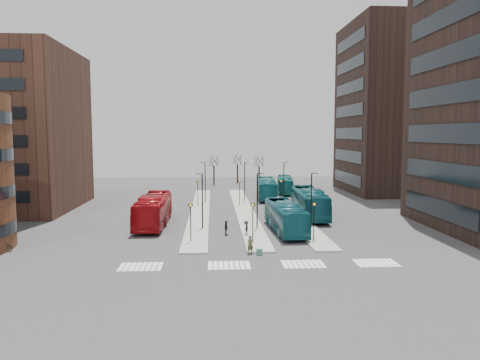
{
  "coord_description": "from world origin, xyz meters",
  "views": [
    {
      "loc": [
        -2.27,
        -32.51,
        10.52
      ],
      "look_at": [
        0.98,
        22.52,
        5.0
      ],
      "focal_mm": 35.0,
      "sensor_mm": 36.0,
      "label": 1
    }
  ],
  "objects": [
    {
      "name": "tower_far",
      "position": [
        31.98,
        50.0,
        15.0
      ],
      "size": [
        20.12,
        20.0,
        30.0
      ],
      "color": "black",
      "rests_on": "ground"
    },
    {
      "name": "teal_bus_a",
      "position": [
        5.51,
        16.57,
        1.61
      ],
      "size": [
        3.23,
        11.65,
        3.21
      ],
      "primitive_type": "imported",
      "rotation": [
        0.0,
        0.0,
        0.05
      ],
      "color": "#135561",
      "rests_on": "ground"
    },
    {
      "name": "lamp_posts",
      "position": [
        2.64,
        28.0,
        3.58
      ],
      "size": [
        14.04,
        20.24,
        6.12
      ],
      "color": "black",
      "rests_on": "ground"
    },
    {
      "name": "teal_bus_b",
      "position": [
        6.48,
        41.99,
        1.63
      ],
      "size": [
        3.63,
        11.91,
        3.27
      ],
      "primitive_type": "imported",
      "rotation": [
        0.0,
        0.0,
        -0.08
      ],
      "color": "#155F69",
      "rests_on": "ground"
    },
    {
      "name": "suitcase",
      "position": [
        1.75,
        6.97,
        0.28
      ],
      "size": [
        0.55,
        0.49,
        0.56
      ],
      "primitive_type": "cube",
      "rotation": [
        0.0,
        0.0,
        0.36
      ],
      "color": "navy",
      "rests_on": "ground"
    },
    {
      "name": "teal_bus_d",
      "position": [
        10.49,
        48.93,
        1.48
      ],
      "size": [
        3.75,
        10.86,
        2.96
      ],
      "primitive_type": "imported",
      "rotation": [
        0.0,
        0.0,
        -0.12
      ],
      "color": "#146667",
      "rests_on": "ground"
    },
    {
      "name": "traveller",
      "position": [
        1.0,
        7.43,
        0.81
      ],
      "size": [
        0.66,
        0.51,
        1.62
      ],
      "primitive_type": "imported",
      "rotation": [
        0.0,
        0.0,
        0.23
      ],
      "color": "#49492C",
      "rests_on": "ground"
    },
    {
      "name": "red_bus",
      "position": [
        -9.07,
        20.8,
        1.76
      ],
      "size": [
        3.13,
        12.65,
        3.51
      ],
      "primitive_type": "imported",
      "rotation": [
        0.0,
        0.0,
        -0.01
      ],
      "color": "maroon",
      "rests_on": "ground"
    },
    {
      "name": "crosswalk_stripes",
      "position": [
        1.75,
        4.0,
        0.01
      ],
      "size": [
        22.35,
        2.4,
        0.01
      ],
      "color": "silver",
      "rests_on": "ground"
    },
    {
      "name": "bicycle_far",
      "position": [
        -21.0,
        9.38,
        0.45
      ],
      "size": [
        1.77,
        0.73,
        0.91
      ],
      "primitive_type": "imported",
      "rotation": [
        0.0,
        0.0,
        1.64
      ],
      "color": "gray",
      "rests_on": "ground"
    },
    {
      "name": "teal_bus_c",
      "position": [
        9.9,
        25.21,
        1.79
      ],
      "size": [
        3.47,
        12.95,
        3.58
      ],
      "primitive_type": "imported",
      "rotation": [
        0.0,
        0.0,
        -0.04
      ],
      "color": "#12525D",
      "rests_on": "ground"
    },
    {
      "name": "island_left",
      "position": [
        -4.0,
        30.0,
        0.07
      ],
      "size": [
        2.5,
        45.0,
        0.15
      ],
      "primitive_type": "cube",
      "color": "gray",
      "rests_on": "ground"
    },
    {
      "name": "ground",
      "position": [
        0.0,
        0.0,
        0.0
      ],
      "size": [
        160.0,
        160.0,
        0.0
      ],
      "primitive_type": "plane",
      "color": "#303033",
      "rests_on": "ground"
    },
    {
      "name": "sign_poles",
      "position": [
        1.6,
        23.0,
        2.41
      ],
      "size": [
        12.45,
        22.12,
        3.65
      ],
      "color": "black",
      "rests_on": "ground"
    },
    {
      "name": "commuter_c",
      "position": [
        1.15,
        14.75,
        0.79
      ],
      "size": [
        0.62,
        1.04,
        1.57
      ],
      "primitive_type": "imported",
      "rotation": [
        0.0,
        0.0,
        4.75
      ],
      "color": "black",
      "rests_on": "ground"
    },
    {
      "name": "bare_trees",
      "position": [
        2.67,
        62.67,
        2.72
      ],
      "size": [
        10.97,
        8.14,
        5.9
      ],
      "color": "black",
      "rests_on": "ground"
    },
    {
      "name": "commuter_a",
      "position": [
        -7.79,
        19.66,
        0.8
      ],
      "size": [
        0.83,
        0.67,
        1.6
      ],
      "primitive_type": "imported",
      "rotation": [
        0.0,
        0.0,
        3.22
      ],
      "color": "black",
      "rests_on": "ground"
    },
    {
      "name": "island_mid",
      "position": [
        2.0,
        30.0,
        0.07
      ],
      "size": [
        2.5,
        45.0,
        0.15
      ],
      "primitive_type": "cube",
      "color": "gray",
      "rests_on": "ground"
    },
    {
      "name": "commuter_b",
      "position": [
        -0.9,
        15.16,
        0.76
      ],
      "size": [
        0.47,
        0.93,
        1.53
      ],
      "primitive_type": "imported",
      "rotation": [
        0.0,
        0.0,
        1.68
      ],
      "color": "black",
      "rests_on": "ground"
    },
    {
      "name": "island_right",
      "position": [
        8.0,
        30.0,
        0.07
      ],
      "size": [
        2.5,
        45.0,
        0.15
      ],
      "primitive_type": "cube",
      "color": "gray",
      "rests_on": "ground"
    }
  ]
}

